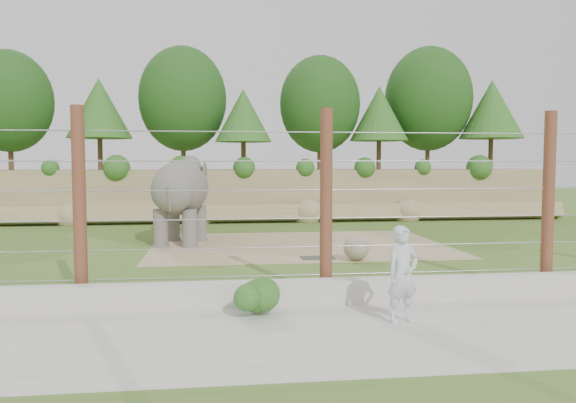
{
  "coord_description": "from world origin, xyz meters",
  "views": [
    {
      "loc": [
        -2.25,
        -16.07,
        2.87
      ],
      "look_at": [
        0.0,
        2.0,
        1.6
      ],
      "focal_mm": 35.0,
      "sensor_mm": 36.0,
      "label": 1
    }
  ],
  "objects": [
    {
      "name": "retaining_wall",
      "position": [
        0.0,
        -5.0,
        0.25
      ],
      "size": [
        26.0,
        0.35,
        0.5
      ],
      "primitive_type": "cube",
      "color": "#B1ADA3",
      "rests_on": "ground"
    },
    {
      "name": "zookeeper",
      "position": [
        1.0,
        -6.53,
        0.88
      ],
      "size": [
        0.73,
        0.58,
        1.74
      ],
      "primitive_type": "imported",
      "rotation": [
        0.0,
        0.0,
        0.3
      ],
      "color": "#AFB4B9",
      "rests_on": "walkway"
    },
    {
      "name": "walkway",
      "position": [
        0.0,
        -7.0,
        0.01
      ],
      "size": [
        26.0,
        4.0,
        0.01
      ],
      "primitive_type": "cube",
      "color": "#B1ADA3",
      "rests_on": "ground"
    },
    {
      "name": "barrier_fence",
      "position": [
        0.0,
        -4.5,
        2.0
      ],
      "size": [
        20.26,
        0.26,
        4.0
      ],
      "color": "#5C2C20",
      "rests_on": "ground"
    },
    {
      "name": "dirt_patch",
      "position": [
        0.5,
        3.0,
        0.01
      ],
      "size": [
        10.0,
        7.0,
        0.02
      ],
      "primitive_type": "cube",
      "color": "#9B805D",
      "rests_on": "ground"
    },
    {
      "name": "elephant",
      "position": [
        -3.57,
        3.85,
        1.52
      ],
      "size": [
        2.24,
        3.99,
        3.05
      ],
      "primitive_type": null,
      "rotation": [
        0.0,
        0.0,
        -0.17
      ],
      "color": "#68635D",
      "rests_on": "ground"
    },
    {
      "name": "stone_ball",
      "position": [
        1.71,
        -0.3,
        0.39
      ],
      "size": [
        0.74,
        0.74,
        0.74
      ],
      "primitive_type": "sphere",
      "color": "gray",
      "rests_on": "dirt_patch"
    },
    {
      "name": "walkway_shrub",
      "position": [
        -1.56,
        -5.8,
        0.34
      ],
      "size": [
        0.66,
        0.66,
        0.66
      ],
      "primitive_type": "sphere",
      "color": "#254F17",
      "rests_on": "walkway"
    },
    {
      "name": "back_embankment",
      "position": [
        0.59,
        12.68,
        3.97
      ],
      "size": [
        30.0,
        5.52,
        8.77
      ],
      "color": "#867554",
      "rests_on": "ground"
    },
    {
      "name": "drain_grate",
      "position": [
        0.68,
        0.25,
        0.04
      ],
      "size": [
        1.0,
        0.6,
        0.03
      ],
      "primitive_type": "cube",
      "color": "#262628",
      "rests_on": "dirt_patch"
    },
    {
      "name": "ground",
      "position": [
        0.0,
        0.0,
        0.0
      ],
      "size": [
        90.0,
        90.0,
        0.0
      ],
      "primitive_type": "plane",
      "color": "#476B23",
      "rests_on": "ground"
    }
  ]
}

